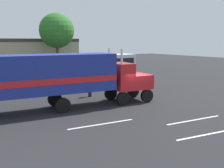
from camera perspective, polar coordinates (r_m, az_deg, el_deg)
name	(u,v)px	position (r m, az deg, el deg)	size (l,w,h in m)	color
ground_plane	(133,102)	(22.34, 4.50, -3.89)	(120.00, 120.00, 0.00)	#232326
lane_stripe_near	(102,124)	(16.48, -2.29, -8.73)	(4.40, 0.16, 0.01)	silver
lane_stripe_mid	(194,120)	(18.09, 17.39, -7.50)	(4.40, 0.16, 0.01)	silver
lane_stripe_far	(208,134)	(15.75, 20.23, -10.20)	(4.40, 0.16, 0.01)	silver
semi_truck	(59,76)	(19.86, -11.39, 1.68)	(14.37, 4.65, 4.50)	red
person_bystander	(90,87)	(24.25, -4.85, -0.68)	(0.39, 0.48, 1.63)	#2D3347
parked_bus	(94,66)	(31.80, -3.90, 3.87)	(11.01, 2.64, 3.40)	silver
parked_car	(4,84)	(28.36, -22.36, -0.06)	(4.57, 2.27, 1.57)	#234C8C
tree_left	(57,31)	(39.75, -11.93, 11.27)	(5.09, 5.09, 9.12)	brown
building_backdrop	(29,54)	(44.55, -17.68, 6.16)	(15.82, 8.26, 5.43)	#B7AD8C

